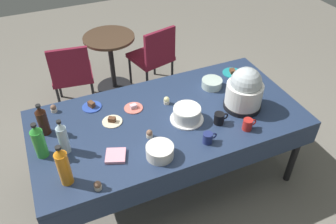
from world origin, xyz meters
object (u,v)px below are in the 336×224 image
at_px(coffee_mug_black, 219,118).
at_px(maroon_chair_right, 154,55).
at_px(ceramic_snack_bowl, 160,151).
at_px(cupcake_cocoa, 54,108).
at_px(frosted_layer_cake, 187,114).
at_px(slow_cooker, 245,90).
at_px(dessert_plate_teal, 232,72).
at_px(coffee_mug_red, 248,124).
at_px(coffee_mug_navy, 208,138).
at_px(potluck_table, 168,122).
at_px(round_cafe_table, 111,53).
at_px(cupcake_berry, 149,134).
at_px(soda_bottle_cola, 42,120).
at_px(dessert_plate_coral, 133,108).
at_px(soda_bottle_lime_soda, 39,141).
at_px(cupcake_vanilla, 98,186).
at_px(soda_bottle_orange_juice, 63,166).
at_px(soda_bottle_water, 63,137).
at_px(maroon_chair_left, 72,72).
at_px(glass_salad_bowl, 212,83).
at_px(dessert_plate_cobalt, 92,106).
at_px(dessert_plate_cream, 112,121).
at_px(cupcake_lemon, 167,100).

relative_size(coffee_mug_black, maroon_chair_right, 0.14).
height_order(ceramic_snack_bowl, cupcake_cocoa, ceramic_snack_bowl).
bearing_deg(frosted_layer_cake, slow_cooker, -4.05).
xyz_separation_m(frosted_layer_cake, dessert_plate_teal, (0.70, 0.44, -0.05)).
xyz_separation_m(slow_cooker, coffee_mug_red, (-0.11, -0.25, -0.12)).
bearing_deg(coffee_mug_navy, cupcake_cocoa, 140.53).
xyz_separation_m(slow_cooker, coffee_mug_navy, (-0.47, -0.26, -0.13)).
xyz_separation_m(potluck_table, maroon_chair_right, (0.42, 1.40, -0.20)).
distance_m(potluck_table, round_cafe_table, 1.63).
xyz_separation_m(slow_cooker, dessert_plate_teal, (0.20, 0.47, -0.16)).
height_order(cupcake_berry, soda_bottle_cola, soda_bottle_cola).
height_order(dessert_plate_coral, soda_bottle_lime_soda, soda_bottle_lime_soda).
relative_size(ceramic_snack_bowl, coffee_mug_navy, 1.76).
bearing_deg(potluck_table, slow_cooker, -11.49).
xyz_separation_m(ceramic_snack_bowl, cupcake_vanilla, (-0.48, -0.11, -0.01)).
distance_m(ceramic_snack_bowl, coffee_mug_black, 0.59).
bearing_deg(soda_bottle_orange_juice, potluck_table, 21.55).
height_order(soda_bottle_water, maroon_chair_left, soda_bottle_water).
height_order(cupcake_vanilla, soda_bottle_lime_soda, soda_bottle_lime_soda).
bearing_deg(frosted_layer_cake, soda_bottle_cola, 164.62).
distance_m(potluck_table, soda_bottle_water, 0.85).
bearing_deg(potluck_table, glass_salad_bowl, 23.41).
height_order(dessert_plate_coral, soda_bottle_water, soda_bottle_water).
xyz_separation_m(cupcake_cocoa, coffee_mug_navy, (1.00, -0.82, 0.01)).
bearing_deg(dessert_plate_cobalt, ceramic_snack_bowl, -66.95).
distance_m(dessert_plate_coral, dessert_plate_cream, 0.23).
bearing_deg(maroon_chair_right, glass_salad_bowl, -84.46).
distance_m(frosted_layer_cake, round_cafe_table, 1.75).
height_order(potluck_table, coffee_mug_black, coffee_mug_black).
bearing_deg(soda_bottle_lime_soda, round_cafe_table, 60.34).
bearing_deg(slow_cooker, cupcake_vanilla, -164.95).
bearing_deg(soda_bottle_cola, dessert_plate_coral, 1.00).
height_order(cupcake_lemon, round_cafe_table, cupcake_lemon).
xyz_separation_m(dessert_plate_cream, soda_bottle_cola, (-0.50, 0.08, 0.11)).
height_order(dessert_plate_teal, cupcake_vanilla, cupcake_vanilla).
relative_size(dessert_plate_cobalt, round_cafe_table, 0.23).
distance_m(frosted_layer_cake, cupcake_lemon, 0.27).
height_order(frosted_layer_cake, dessert_plate_teal, frosted_layer_cake).
distance_m(cupcake_cocoa, maroon_chair_right, 1.61).
bearing_deg(cupcake_vanilla, dessert_plate_teal, 28.57).
xyz_separation_m(dessert_plate_cream, cupcake_vanilla, (-0.27, -0.60, 0.02)).
bearing_deg(glass_salad_bowl, coffee_mug_navy, -121.33).
distance_m(dessert_plate_cream, soda_bottle_lime_soda, 0.59).
xyz_separation_m(soda_bottle_cola, coffee_mug_navy, (1.10, -0.59, -0.08)).
relative_size(soda_bottle_water, maroon_chair_right, 0.34).
bearing_deg(soda_bottle_water, ceramic_snack_bowl, -27.66).
relative_size(glass_salad_bowl, soda_bottle_cola, 0.69).
bearing_deg(ceramic_snack_bowl, soda_bottle_water, 152.34).
xyz_separation_m(dessert_plate_cream, soda_bottle_water, (-0.40, -0.17, 0.12)).
bearing_deg(slow_cooker, soda_bottle_water, 177.25).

